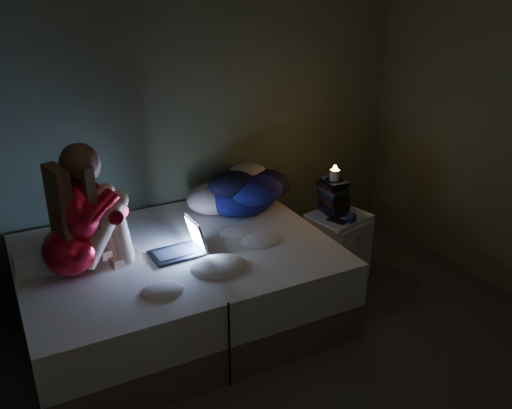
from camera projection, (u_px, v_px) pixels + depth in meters
floor at (328, 397)px, 3.15m from camera, size 3.60×3.80×0.02m
wall_back at (195, 104)px, 4.19m from camera, size 3.60×0.02×2.60m
bed at (179, 285)px, 3.73m from camera, size 1.99×1.49×0.55m
pillow at (48, 250)px, 3.47m from camera, size 0.41×0.29×0.12m
woman at (65, 215)px, 3.15m from camera, size 0.57×0.44×0.81m
laptop at (175, 238)px, 3.50m from camera, size 0.34×0.25×0.24m
clothes_pile at (240, 189)px, 4.12m from camera, size 0.62×0.51×0.36m
nightstand at (337, 247)px, 4.24m from camera, size 0.48×0.44×0.54m
book_stack at (333, 196)px, 4.13m from camera, size 0.19×0.25×0.26m
candle at (335, 175)px, 4.06m from camera, size 0.07×0.07×0.08m
phone at (333, 220)px, 4.03m from camera, size 0.10×0.15×0.01m
blue_orb at (347, 218)px, 3.99m from camera, size 0.08×0.08×0.08m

